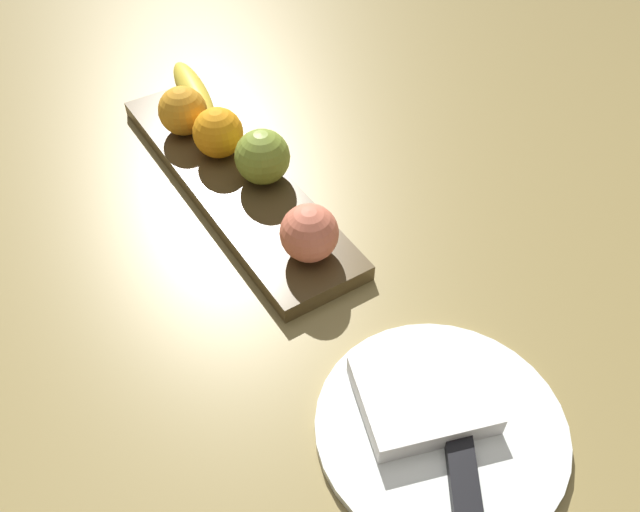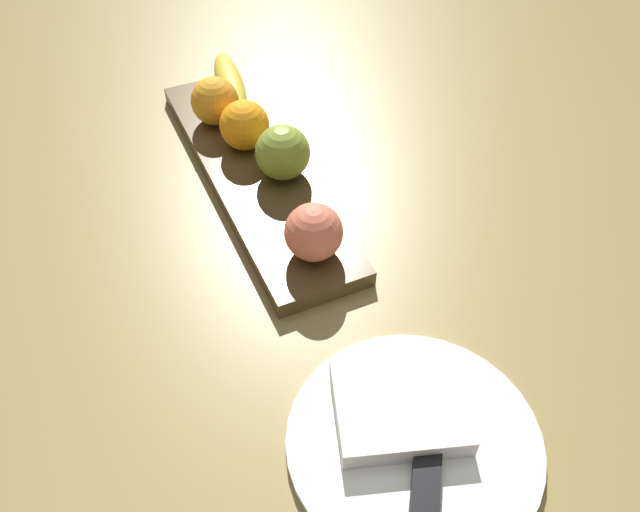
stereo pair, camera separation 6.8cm
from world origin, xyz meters
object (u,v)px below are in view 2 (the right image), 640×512
Objects in this scene: banana at (230,85)px; folded_napkin at (400,406)px; peach at (314,232)px; apple at (283,153)px; knife at (426,476)px; orange_near_banana at (244,125)px; orange_near_apple at (215,101)px; fruit_tray at (255,173)px; dinner_plate at (414,441)px.

banana is 0.55m from folded_napkin.
peach is at bearing -2.04° from folded_napkin.
banana is (0.20, 0.00, -0.02)m from apple.
orange_near_banana is at bearing 32.28° from knife.
knife is at bearing -179.95° from orange_near_apple.
fruit_tray is at bearing 44.22° from apple.
knife is (-0.61, 0.04, -0.02)m from banana.
orange_near_banana reaches higher than banana.
folded_napkin is at bearing 177.96° from peach.
apple reaches higher than folded_napkin.
fruit_tray is 1.97× the size of dinner_plate.
orange_near_banana is 0.28× the size of dinner_plate.
orange_near_apple reaches higher than banana.
orange_near_banana is 0.49m from knife.
orange_near_apple is at bearing 1.20° from dinner_plate.
peach is at bearing 30.51° from knife.
peach reaches higher than fruit_tray.
dinner_plate is at bearing 18.08° from knife.
banana is at bearing -2.67° from dinner_plate.
dinner_plate is at bearing -178.80° from orange_near_apple.
dinner_plate is (-0.58, 0.03, -0.03)m from banana.
peach is 0.28m from knife.
orange_near_banana is at bearing -165.82° from orange_near_apple.
fruit_tray is 0.06m from orange_near_banana.
banana is at bearing -35.83° from orange_near_apple.
orange_near_apple is 1.00× the size of orange_near_banana.
dinner_plate is (-0.41, -0.00, -0.01)m from fruit_tray.
apple is 0.38m from dinner_plate.
fruit_tray is 0.38m from folded_napkin.
folded_napkin reaches higher than fruit_tray.
orange_near_banana reaches higher than folded_napkin.
folded_napkin is (-0.38, 0.00, 0.01)m from fruit_tray.
dinner_plate is (-0.38, 0.03, -0.05)m from apple.
apple is at bearing -164.63° from orange_near_apple.
banana reaches higher than knife.
banana reaches higher than folded_napkin.
banana is 2.63× the size of orange_near_banana.
orange_near_banana is 0.55× the size of folded_napkin.
orange_near_banana reaches higher than knife.
orange_near_banana is at bearing -0.81° from dinner_plate.
fruit_tray is 2.82× the size of knife.
peach reaches higher than knife.
fruit_tray is 7.01× the size of orange_near_banana.
apple is 0.30× the size of dinner_plate.
apple is at bearing -135.78° from fruit_tray.
fruit_tray is at bearing 0.00° from folded_napkin.
fruit_tray is at bearing -179.87° from banana.
knife is (-0.04, 0.01, 0.01)m from dinner_plate.
dinner_plate is (-0.46, 0.01, -0.05)m from orange_near_banana.
knife is at bearing 178.65° from fruit_tray.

